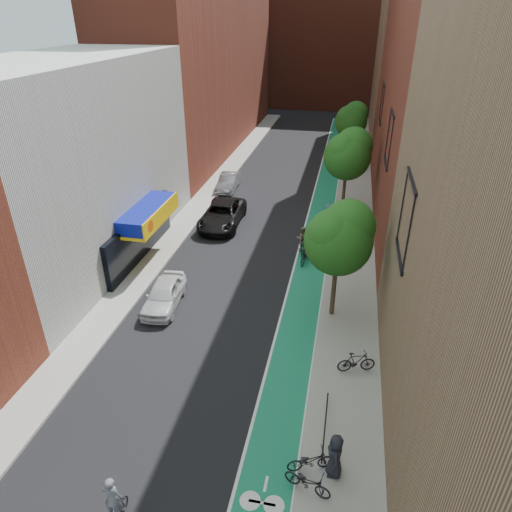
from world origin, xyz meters
The scene contains 23 objects.
ground centered at (0.00, 0.00, 0.00)m, with size 160.00×160.00×0.00m, color black.
bike_lane centered at (4.00, 26.00, 0.01)m, with size 2.00×68.00×0.01m, color #126741.
sidewalk_left centered at (-6.00, 26.00, 0.07)m, with size 2.00×68.00×0.15m, color gray.
sidewalk_right centered at (6.50, 26.00, 0.07)m, with size 3.00×68.00×0.15m, color gray.
building_left_white centered at (-11.00, 14.00, 6.00)m, with size 8.00×20.00×12.00m, color silver.
building_left_far_red centered at (-11.00, 42.00, 11.00)m, with size 8.00×36.00×22.00m, color maroon.
building_right_mid_red centered at (12.00, 26.00, 11.00)m, with size 8.00×28.00×22.00m, color maroon.
building_right_far_tan centered at (12.00, 50.00, 9.00)m, with size 8.00×20.00×18.00m, color #8C6B4C.
building_far_closure centered at (0.00, 72.00, 10.00)m, with size 30.00×14.00×20.00m, color maroon.
tree_near centered at (5.65, 10.02, 4.66)m, with size 3.40×3.36×6.42m.
tree_mid centered at (5.65, 24.02, 4.89)m, with size 3.55×3.53×6.74m.
tree_far centered at (5.65, 38.02, 4.50)m, with size 3.30×3.25×6.21m.
parked_car_white centered at (-3.38, 9.12, 0.71)m, with size 1.68×4.17×1.42m, color silver.
parked_car_black centered at (-3.11, 20.01, 0.83)m, with size 2.74×5.94×1.65m, color black.
parked_car_silver centered at (-4.60, 27.49, 0.70)m, with size 1.49×4.27×1.41m, color gray.
cyclist_lead centered at (-0.35, -2.57, 0.72)m, with size 0.64×1.56×2.07m.
cyclist_lane_near centered at (3.25, 16.56, 0.82)m, with size 0.87×1.67×1.94m.
cyclist_lane_mid centered at (3.64, 15.55, 0.76)m, with size 1.07×1.90×2.05m.
cyclist_lane_far centered at (4.70, 20.80, 0.87)m, with size 1.16×1.89×1.99m.
parked_bike_near centered at (5.40, -0.34, 0.58)m, with size 0.58×1.65×0.87m, color black.
parked_bike_mid centered at (6.90, 5.81, 0.66)m, with size 0.48×1.70×1.02m, color black.
parked_bike_far centered at (5.40, 0.48, 0.58)m, with size 0.57×1.64×0.86m, color black.
pedestrian centered at (6.22, 0.49, 1.04)m, with size 0.87×0.56×1.77m, color black.
Camera 1 is at (5.68, -10.13, 14.30)m, focal length 32.00 mm.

